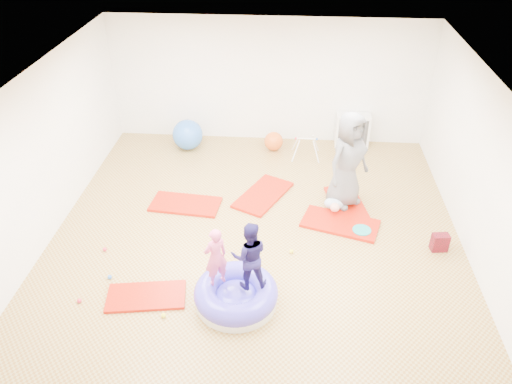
{
  "coord_description": "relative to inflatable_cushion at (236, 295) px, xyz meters",
  "views": [
    {
      "loc": [
        0.52,
        -6.5,
        5.39
      ],
      "look_at": [
        0.0,
        0.3,
        0.9
      ],
      "focal_mm": 35.0,
      "sensor_mm": 36.0,
      "label": 1
    }
  ],
  "objects": [
    {
      "name": "gym_mat_center_back",
      "position": [
        0.21,
        2.83,
        -0.12
      ],
      "size": [
        1.18,
        1.48,
        0.06
      ],
      "primitive_type": "cube",
      "rotation": [
        0.0,
        0.0,
        1.11
      ],
      "color": "#AA0905",
      "rests_on": "ground"
    },
    {
      "name": "child_navy",
      "position": [
        0.19,
        0.06,
        0.74
      ],
      "size": [
        0.57,
        0.47,
        1.08
      ],
      "primitive_type": "imported",
      "rotation": [
        0.0,
        0.0,
        3.27
      ],
      "color": "#1C1550",
      "rests_on": "inflatable_cushion"
    },
    {
      "name": "cube_shelf",
      "position": [
        2.08,
        5.09,
        0.22
      ],
      "size": [
        0.75,
        0.37,
        0.75
      ],
      "color": "white",
      "rests_on": "ground"
    },
    {
      "name": "gym_mat_rear_right",
      "position": [
        1.8,
        2.66,
        -0.13
      ],
      "size": [
        0.82,
        1.28,
        0.05
      ],
      "primitive_type": "cube",
      "rotation": [
        0.0,
        0.0,
        1.78
      ],
      "color": "#AA0905",
      "rests_on": "ground"
    },
    {
      "name": "room",
      "position": [
        0.17,
        1.3,
        1.25
      ],
      "size": [
        7.01,
        8.01,
        2.81
      ],
      "color": "#A38F53",
      "rests_on": "ground"
    },
    {
      "name": "exercise_ball_orange",
      "position": [
        0.32,
        4.74,
        0.06
      ],
      "size": [
        0.42,
        0.42,
        0.42
      ],
      "primitive_type": "sphere",
      "color": "#DD5B1C",
      "rests_on": "ground"
    },
    {
      "name": "yellow_toy",
      "position": [
        -0.08,
        0.08,
        -0.14
      ],
      "size": [
        0.18,
        0.18,
        0.03
      ],
      "primitive_type": "cylinder",
      "color": "#FFFB29",
      "rests_on": "ground"
    },
    {
      "name": "exercise_ball_blue",
      "position": [
        -1.6,
        4.66,
        0.19
      ],
      "size": [
        0.68,
        0.68,
        0.68
      ],
      "primitive_type": "sphere",
      "color": "blue",
      "rests_on": "ground"
    },
    {
      "name": "infant_play_gym",
      "position": [
        1.04,
        4.44,
        0.16
      ],
      "size": [
        0.61,
        0.58,
        0.47
      ],
      "rotation": [
        0.0,
        0.0,
        0.13
      ],
      "color": "white",
      "rests_on": "ground"
    },
    {
      "name": "infant",
      "position": [
        1.55,
        2.43,
        0.01
      ],
      "size": [
        0.37,
        0.38,
        0.22
      ],
      "color": "#A8C3DE",
      "rests_on": "gym_mat_rear_right"
    },
    {
      "name": "gym_mat_mid_left",
      "position": [
        -1.23,
        2.4,
        -0.12
      ],
      "size": [
        1.34,
        0.76,
        0.05
      ],
      "primitive_type": "cube",
      "rotation": [
        0.0,
        0.0,
        -0.1
      ],
      "color": "#AA0905",
      "rests_on": "ground"
    },
    {
      "name": "inflatable_cushion",
      "position": [
        0.0,
        0.0,
        0.0
      ],
      "size": [
        1.23,
        1.23,
        0.39
      ],
      "rotation": [
        0.0,
        0.0,
        -0.24
      ],
      "color": "silver",
      "rests_on": "ground"
    },
    {
      "name": "adult_caregiver",
      "position": [
        1.74,
        2.67,
        0.81
      ],
      "size": [
        1.05,
        1.03,
        1.83
      ],
      "primitive_type": "imported",
      "rotation": [
        0.0,
        0.0,
        0.75
      ],
      "color": "slate",
      "rests_on": "gym_mat_rear_right"
    },
    {
      "name": "gym_mat_front_left",
      "position": [
        -1.34,
        -0.01,
        -0.13
      ],
      "size": [
        1.23,
        0.75,
        0.05
      ],
      "primitive_type": "cube",
      "rotation": [
        0.0,
        0.0,
        0.16
      ],
      "color": "#AA0905",
      "rests_on": "ground"
    },
    {
      "name": "child_pink",
      "position": [
        -0.28,
        0.07,
        0.69
      ],
      "size": [
        0.42,
        0.39,
        0.96
      ],
      "primitive_type": "imported",
      "rotation": [
        0.0,
        0.0,
        3.74
      ],
      "color": "#EF578F",
      "rests_on": "inflatable_cushion"
    },
    {
      "name": "balance_disc",
      "position": [
        2.0,
        1.81,
        -0.11
      ],
      "size": [
        0.32,
        0.32,
        0.07
      ],
      "primitive_type": "cylinder",
      "color": "teal",
      "rests_on": "ground"
    },
    {
      "name": "gym_mat_right",
      "position": [
        1.64,
        2.02,
        -0.12
      ],
      "size": [
        1.47,
        1.03,
        0.06
      ],
      "primitive_type": "cube",
      "rotation": [
        0.0,
        0.0,
        -0.3
      ],
      "color": "#AA0905",
      "rests_on": "ground"
    },
    {
      "name": "backpack",
      "position": [
        3.23,
        1.45,
        0.0
      ],
      "size": [
        0.29,
        0.2,
        0.31
      ],
      "primitive_type": "cube",
      "rotation": [
        0.0,
        0.0,
        0.13
      ],
      "color": "maroon",
      "rests_on": "ground"
    },
    {
      "name": "ball_pit_balls",
      "position": [
        -0.8,
        0.88,
        -0.12
      ],
      "size": [
        4.43,
        3.77,
        0.07
      ],
      "color": "#FFFB29",
      "rests_on": "ground"
    }
  ]
}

